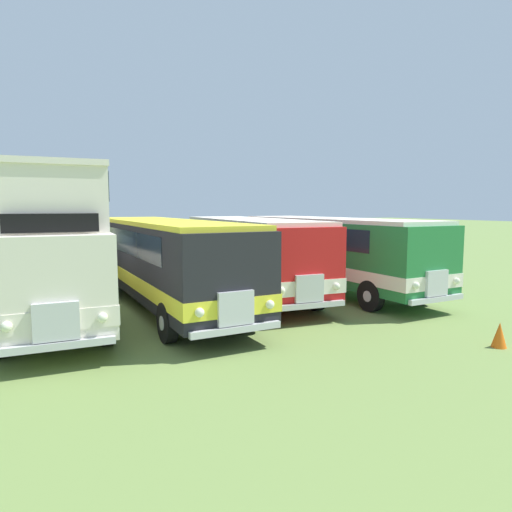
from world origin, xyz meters
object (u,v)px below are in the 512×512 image
(bus_third_in_row, at_px, (52,238))
(bus_fifth_in_row, at_px, (249,251))
(cone_near_end, at_px, (499,335))
(bus_fourth_in_row, at_px, (164,256))
(bus_sixth_in_row, at_px, (330,248))

(bus_third_in_row, xyz_separation_m, bus_fifth_in_row, (6.92, 0.34, -0.72))
(bus_third_in_row, height_order, cone_near_end, bus_third_in_row)
(bus_fifth_in_row, relative_size, cone_near_end, 15.79)
(bus_third_in_row, xyz_separation_m, cone_near_end, (9.82, -8.28, -2.16))
(bus_fifth_in_row, distance_m, cone_near_end, 9.21)
(cone_near_end, bearing_deg, bus_third_in_row, 139.85)
(bus_fourth_in_row, xyz_separation_m, bus_sixth_in_row, (6.92, 0.09, -0.00))
(bus_fifth_in_row, xyz_separation_m, bus_sixth_in_row, (3.46, -0.47, 0.00))
(bus_fourth_in_row, height_order, cone_near_end, bus_fourth_in_row)
(bus_third_in_row, height_order, bus_fourth_in_row, bus_third_in_row)
(bus_fifth_in_row, xyz_separation_m, cone_near_end, (2.89, -8.62, -1.44))
(bus_third_in_row, xyz_separation_m, bus_fourth_in_row, (3.46, -0.22, -0.72))
(bus_sixth_in_row, bearing_deg, bus_fifth_in_row, 172.30)
(bus_fifth_in_row, bearing_deg, cone_near_end, -71.45)
(bus_sixth_in_row, xyz_separation_m, cone_near_end, (-0.56, -8.15, -1.44))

